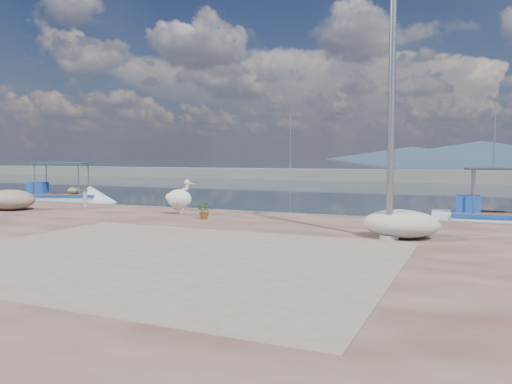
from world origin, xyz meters
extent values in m
plane|color=#162635|center=(0.00, 0.00, 0.00)|extent=(1400.00, 1400.00, 0.00)
cube|color=gray|center=(1.00, -3.00, 0.50)|extent=(9.00, 7.00, 0.01)
cube|color=gray|center=(0.00, 40.00, 0.60)|extent=(120.00, 2.20, 1.20)
cylinder|color=gray|center=(-12.00, 40.00, 4.00)|extent=(0.16, 0.16, 7.00)
cylinder|color=gray|center=(8.00, 40.00, 4.00)|extent=(0.16, 0.16, 7.00)
cone|color=#28384C|center=(-70.00, 650.00, 8.00)|extent=(220.00, 220.00, 16.00)
cone|color=#28384C|center=(10.00, 650.00, 11.00)|extent=(280.00, 280.00, 22.00)
cube|color=white|center=(-13.29, 8.58, 0.07)|extent=(5.52, 3.51, 0.86)
cube|color=#1A47AE|center=(-13.29, 8.58, 0.45)|extent=(4.17, 3.03, 0.13)
cube|color=#A73C14|center=(-13.29, 8.58, 0.02)|extent=(4.16, 3.01, 0.11)
cube|color=#1A47AE|center=(-14.51, 8.10, 0.81)|extent=(1.05, 1.05, 0.63)
cube|color=navy|center=(-13.29, 8.58, 2.13)|extent=(3.28, 2.57, 0.07)
cube|color=white|center=(7.64, 8.14, 0.07)|extent=(5.14, 1.99, 0.82)
cube|color=#1A47AE|center=(7.64, 8.14, 0.43)|extent=(3.73, 1.94, 0.12)
cube|color=#A73C14|center=(7.64, 8.14, 0.02)|extent=(3.73, 1.93, 0.10)
cube|color=#1A47AE|center=(6.38, 8.06, 0.78)|extent=(0.83, 0.83, 0.61)
cube|color=#242B2E|center=(7.64, 8.14, 2.04)|extent=(2.87, 1.75, 0.07)
cylinder|color=tan|center=(-2.63, 3.13, 0.65)|extent=(0.04, 0.04, 0.30)
cylinder|color=tan|center=(-2.48, 3.13, 0.65)|extent=(0.04, 0.04, 0.30)
ellipsoid|color=silver|center=(-2.55, 3.13, 1.04)|extent=(0.91, 0.57, 0.65)
cylinder|color=silver|center=(-2.27, 3.13, 1.36)|extent=(0.21, 0.12, 0.55)
sphere|color=silver|center=(-2.23, 3.13, 1.60)|extent=(0.18, 0.18, 0.18)
cone|color=tan|center=(-2.01, 3.13, 1.56)|extent=(0.44, 0.10, 0.13)
cylinder|color=gray|center=(4.79, 0.82, 4.00)|extent=(0.16, 0.16, 7.00)
cylinder|color=gray|center=(4.79, 0.82, 0.55)|extent=(0.44, 0.44, 0.10)
cylinder|color=gray|center=(-3.28, 4.42, 0.84)|extent=(0.18, 0.18, 0.68)
cylinder|color=gray|center=(-3.28, 4.42, 1.18)|extent=(0.23, 0.23, 0.06)
cylinder|color=gray|center=(-7.40, 3.92, 0.83)|extent=(0.17, 0.17, 0.66)
cylinder|color=gray|center=(-7.40, 3.92, 1.16)|extent=(0.23, 0.23, 0.06)
imported|color=#33722D|center=(-1.17, 2.45, 0.77)|extent=(0.51, 0.45, 0.53)
ellipsoid|color=tan|center=(-9.11, 1.92, 0.87)|extent=(1.92, 1.49, 0.75)
ellipsoid|color=beige|center=(5.00, 1.17, 0.84)|extent=(1.81, 1.36, 0.68)
camera|label=1|loc=(6.66, -11.18, 2.45)|focal=35.00mm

